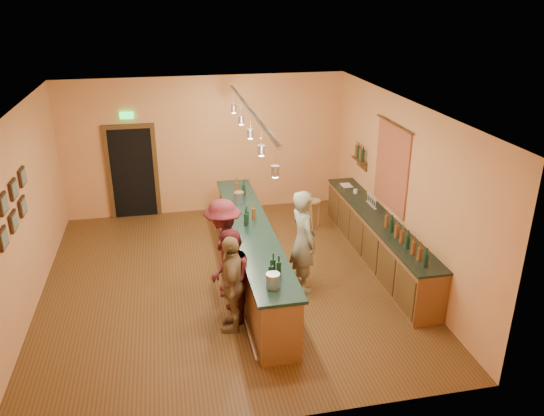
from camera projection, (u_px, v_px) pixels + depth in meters
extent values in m
plane|color=#553018|center=(227.00, 281.00, 9.71)|extent=(7.00, 7.00, 0.00)
cube|color=silver|center=(220.00, 107.00, 8.49)|extent=(6.50, 7.00, 0.02)
cube|color=#E39255|center=(206.00, 146.00, 12.27)|extent=(6.50, 0.02, 3.20)
cube|color=#E39255|center=(261.00, 313.00, 5.93)|extent=(6.50, 0.02, 3.20)
cube|color=#E39255|center=(22.00, 215.00, 8.49)|extent=(0.02, 7.00, 3.20)
cube|color=#E39255|center=(400.00, 187.00, 9.71)|extent=(0.02, 7.00, 3.20)
cube|color=black|center=(133.00, 173.00, 12.14)|extent=(0.95, 0.06, 2.10)
cube|color=#513618|center=(109.00, 175.00, 12.03)|extent=(0.10, 0.08, 2.10)
cube|color=#513618|center=(156.00, 172.00, 12.22)|extent=(0.10, 0.08, 2.10)
cube|color=#513618|center=(128.00, 126.00, 11.71)|extent=(1.15, 0.08, 0.10)
cube|color=#19E54C|center=(127.00, 115.00, 11.60)|extent=(0.30, 0.04, 0.15)
cube|color=maroon|center=(392.00, 167.00, 9.97)|extent=(0.03, 1.40, 1.60)
cube|color=#513618|center=(359.00, 160.00, 11.43)|extent=(0.16, 0.55, 0.03)
cube|color=#513618|center=(362.00, 164.00, 11.48)|extent=(0.03, 0.55, 0.18)
cube|color=brown|center=(377.00, 240.00, 10.28)|extent=(0.55, 4.50, 0.90)
cube|color=black|center=(379.00, 218.00, 10.10)|extent=(0.60, 4.55, 0.04)
cylinder|color=silver|center=(356.00, 191.00, 11.25)|extent=(0.09, 0.09, 0.09)
cube|color=silver|center=(346.00, 185.00, 11.71)|extent=(0.22, 0.30, 0.01)
cube|color=brown|center=(252.00, 255.00, 9.61)|extent=(0.60, 5.00, 1.00)
cube|color=black|center=(252.00, 228.00, 9.41)|extent=(0.70, 5.10, 0.05)
cylinder|color=silver|center=(233.00, 273.00, 9.68)|extent=(0.05, 5.00, 0.05)
cylinder|color=silver|center=(273.00, 281.00, 7.45)|extent=(0.20, 0.20, 0.22)
cylinder|color=silver|center=(239.00, 197.00, 10.44)|extent=(0.20, 0.20, 0.22)
cube|color=silver|center=(250.00, 110.00, 8.60)|extent=(0.06, 4.60, 0.05)
cylinder|color=silver|center=(275.00, 156.00, 6.86)|extent=(0.01, 0.01, 0.35)
cylinder|color=#A5A5AD|center=(275.00, 171.00, 6.94)|extent=(0.11, 0.11, 0.14)
cylinder|color=#FFEABF|center=(275.00, 177.00, 6.97)|extent=(0.08, 0.08, 0.02)
cylinder|color=silver|center=(261.00, 137.00, 7.77)|extent=(0.01, 0.01, 0.35)
cylinder|color=#A5A5AD|center=(261.00, 150.00, 7.85)|extent=(0.11, 0.11, 0.14)
cylinder|color=#FFEABF|center=(261.00, 155.00, 7.88)|extent=(0.08, 0.08, 0.02)
cylinder|color=silver|center=(250.00, 121.00, 8.68)|extent=(0.01, 0.01, 0.35)
cylinder|color=#A5A5AD|center=(250.00, 133.00, 8.75)|extent=(0.11, 0.11, 0.14)
cylinder|color=#FFEABF|center=(250.00, 138.00, 8.78)|extent=(0.08, 0.08, 0.02)
cylinder|color=silver|center=(241.00, 109.00, 9.58)|extent=(0.01, 0.01, 0.35)
cylinder|color=#A5A5AD|center=(241.00, 120.00, 9.66)|extent=(0.11, 0.11, 0.14)
cylinder|color=#FFEABF|center=(241.00, 124.00, 9.69)|extent=(0.08, 0.08, 0.02)
cylinder|color=silver|center=(233.00, 99.00, 10.49)|extent=(0.01, 0.01, 0.35)
cylinder|color=#A5A5AD|center=(234.00, 109.00, 10.56)|extent=(0.11, 0.11, 0.14)
cylinder|color=#FFEABF|center=(234.00, 113.00, 10.59)|extent=(0.08, 0.08, 0.02)
imported|color=gray|center=(303.00, 241.00, 9.17)|extent=(0.55, 0.74, 1.85)
imported|color=#59191E|center=(231.00, 278.00, 8.26)|extent=(0.66, 0.81, 1.58)
imported|color=#997A51|center=(232.00, 283.00, 8.10)|extent=(0.54, 0.98, 1.58)
imported|color=#59191E|center=(224.00, 248.00, 9.04)|extent=(0.68, 1.14, 1.74)
cylinder|color=#A67B4B|center=(314.00, 201.00, 11.66)|extent=(0.32, 0.32, 0.04)
cylinder|color=#A67B4B|center=(318.00, 214.00, 11.81)|extent=(0.04, 0.04, 0.62)
cylinder|color=#A67B4B|center=(309.00, 213.00, 11.87)|extent=(0.04, 0.04, 0.62)
cylinder|color=#A67B4B|center=(312.00, 217.00, 11.68)|extent=(0.04, 0.04, 0.62)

